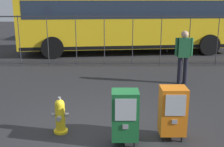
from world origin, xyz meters
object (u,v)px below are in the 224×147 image
Objects in this scene: newspaper_box_primary at (173,111)px; pedestrian at (184,54)px; fire_hydrant at (60,116)px; bus_near at (129,18)px; newspaper_box_secondary at (125,115)px; bus_far at (172,14)px.

pedestrian is (1.08, 3.65, 0.38)m from newspaper_box_primary.
newspaper_box_primary is 3.82m from pedestrian.
fire_hydrant is 4.73m from pedestrian.
newspaper_box_primary is 9.27m from bus_near.
newspaper_box_primary and newspaper_box_secondary have the same top height.
bus_near is (1.87, 8.95, 1.36)m from fire_hydrant.
newspaper_box_primary is 0.10× the size of bus_near.
newspaper_box_secondary is at bearing -20.08° from fire_hydrant.
bus_near is at bearing -125.25° from bus_far.
newspaper_box_primary is 0.92m from newspaper_box_secondary.
pedestrian is 0.16× the size of bus_near.
bus_far reaches higher than newspaper_box_primary.
bus_near is at bearing 86.29° from newspaper_box_secondary.
newspaper_box_primary is 1.00× the size of newspaper_box_secondary.
bus_far reaches higher than newspaper_box_secondary.
newspaper_box_primary is (2.16, -0.25, 0.22)m from fire_hydrant.
pedestrian is at bearing 62.77° from newspaper_box_secondary.
newspaper_box_secondary is 0.61× the size of pedestrian.
fire_hydrant is 2.18m from newspaper_box_primary.
pedestrian is 0.16× the size of bus_far.
newspaper_box_secondary is at bearing -117.23° from pedestrian.
newspaper_box_secondary is 0.10× the size of bus_near.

